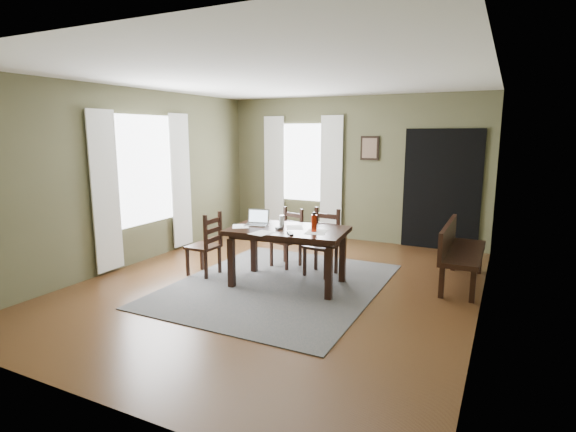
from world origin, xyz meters
The scene contains 25 objects.
ground centered at (0.00, 0.00, -0.01)m, with size 5.00×6.00×0.01m.
room_shell centered at (0.00, 0.00, 1.80)m, with size 5.02×6.02×2.71m.
rug centered at (0.00, 0.00, 0.01)m, with size 2.60×3.20×0.01m.
dining_table centered at (0.11, 0.08, 0.68)m, with size 1.62×1.07×0.77m.
chair_end centered at (-1.12, -0.08, 0.45)m, with size 0.41×0.40×0.91m.
chair_back_left centered at (-0.28, 0.86, 0.44)m, with size 0.47×0.47×0.88m.
chair_back_right centered at (0.35, 0.70, 0.47)m, with size 0.45×0.45×0.94m.
bench centered at (2.15, 1.12, 0.50)m, with size 0.48×1.48×0.84m.
laptop centered at (-0.38, 0.12, 0.83)m, with size 0.35×0.30×0.21m.
computer_mouse centered at (0.04, -0.03, 0.79)m, with size 0.05×0.09×0.03m, color #3F3F42.
tv_remote centered at (0.29, -0.22, 0.79)m, with size 0.05×0.18×0.02m, color black.
drinking_glass centered at (-0.03, 0.17, 0.85)m, with size 0.07×0.07×0.15m, color silver.
water_bottle centered at (0.50, 0.04, 0.89)m, with size 0.09×0.09×0.25m.
paper_a centered at (-0.52, -0.09, 0.78)m, with size 0.22×0.28×0.00m, color white.
paper_c centered at (0.16, 0.18, 0.78)m, with size 0.21×0.27×0.00m, color white.
paper_d centered at (0.53, 0.04, 0.78)m, with size 0.25×0.32×0.00m, color white.
paper_e centered at (-0.07, -0.32, 0.78)m, with size 0.23×0.29×0.00m, color white.
window_left centered at (-2.47, 0.20, 1.45)m, with size 0.01×1.30×1.70m.
window_back centered at (-1.00, 2.97, 1.45)m, with size 1.00×0.01×1.50m.
curtain_left_near centered at (-2.44, -0.62, 1.20)m, with size 0.03×0.48×2.30m.
curtain_left_far centered at (-2.44, 1.02, 1.20)m, with size 0.03×0.48×2.30m.
curtain_back_left centered at (-1.62, 2.94, 1.20)m, with size 0.44×0.03×2.30m.
curtain_back_right centered at (-0.38, 2.94, 1.20)m, with size 0.44×0.03×2.30m.
framed_picture centered at (0.35, 2.97, 1.75)m, with size 0.34×0.03×0.44m.
doorway_back centered at (1.65, 2.97, 1.05)m, with size 1.30×0.03×2.10m.
Camera 1 is at (2.69, -5.14, 2.03)m, focal length 28.00 mm.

